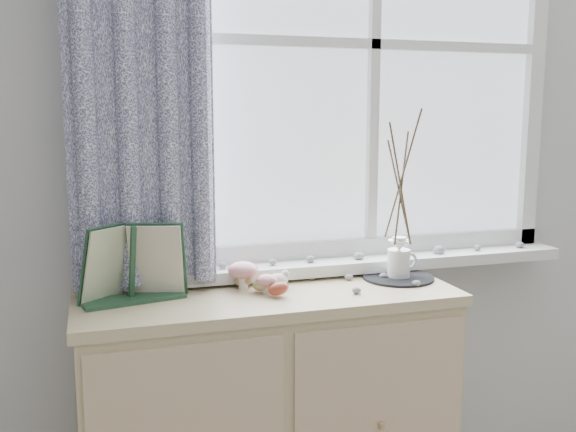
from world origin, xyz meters
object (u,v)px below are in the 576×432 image
at_px(sideboard, 269,418).
at_px(toadstool_cluster, 249,273).
at_px(twig_pitcher, 401,181).
at_px(botanical_book, 133,264).

height_order(sideboard, toadstool_cluster, toadstool_cluster).
height_order(sideboard, twig_pitcher, twig_pitcher).
xyz_separation_m(botanical_book, toadstool_cluster, (0.36, 0.04, -0.07)).
height_order(botanical_book, twig_pitcher, twig_pitcher).
relative_size(toadstool_cluster, twig_pitcher, 0.26).
height_order(toadstool_cluster, twig_pitcher, twig_pitcher).
distance_m(toadstool_cluster, twig_pitcher, 0.59).
bearing_deg(twig_pitcher, sideboard, 173.10).
xyz_separation_m(sideboard, botanical_book, (-0.42, 0.00, 0.55)).
bearing_deg(toadstool_cluster, sideboard, -38.35).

